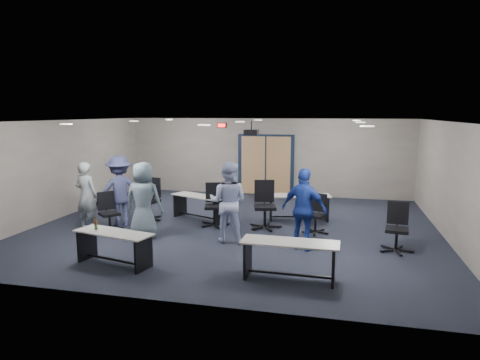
% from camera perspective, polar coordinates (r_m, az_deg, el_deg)
% --- Properties ---
extents(floor, '(10.00, 10.00, 0.00)m').
position_cam_1_polar(floor, '(11.05, -0.59, -6.26)').
color(floor, black).
rests_on(floor, ground).
extents(back_wall, '(10.00, 0.04, 2.70)m').
position_cam_1_polar(back_wall, '(15.15, 3.49, 3.09)').
color(back_wall, gray).
rests_on(back_wall, floor).
extents(front_wall, '(10.00, 0.04, 2.70)m').
position_cam_1_polar(front_wall, '(6.57, -10.08, -4.87)').
color(front_wall, gray).
rests_on(front_wall, floor).
extents(left_wall, '(0.04, 9.00, 2.70)m').
position_cam_1_polar(left_wall, '(12.91, -22.70, 1.37)').
color(left_wall, gray).
rests_on(left_wall, floor).
extents(right_wall, '(0.04, 9.00, 2.70)m').
position_cam_1_polar(right_wall, '(10.75, 26.25, -0.27)').
color(right_wall, gray).
rests_on(right_wall, floor).
extents(ceiling, '(10.00, 9.00, 0.04)m').
position_cam_1_polar(ceiling, '(10.66, -0.61, 7.88)').
color(ceiling, silver).
rests_on(ceiling, back_wall).
extents(double_door, '(2.00, 0.07, 2.20)m').
position_cam_1_polar(double_door, '(15.15, 3.45, 1.95)').
color(double_door, '#101D31').
rests_on(double_door, back_wall).
extents(exit_sign, '(0.32, 0.07, 0.18)m').
position_cam_1_polar(exit_sign, '(15.37, -2.44, 7.29)').
color(exit_sign, black).
rests_on(exit_sign, back_wall).
extents(ceiling_projector, '(0.35, 0.32, 0.37)m').
position_cam_1_polar(ceiling_projector, '(11.09, 1.52, 6.40)').
color(ceiling_projector, black).
rests_on(ceiling_projector, ceiling).
extents(ceiling_can_lights, '(6.24, 5.74, 0.02)m').
position_cam_1_polar(ceiling_can_lights, '(10.91, -0.30, 7.75)').
color(ceiling_can_lights, white).
rests_on(ceiling_can_lights, ceiling).
extents(table_front_left, '(1.67, 0.88, 0.89)m').
position_cam_1_polar(table_front_left, '(8.65, -16.50, -7.92)').
color(table_front_left, '#A4A19B').
rests_on(table_front_left, floor).
extents(table_front_right, '(1.71, 0.59, 0.69)m').
position_cam_1_polar(table_front_right, '(7.62, 6.64, -9.72)').
color(table_front_right, '#A4A19B').
rests_on(table_front_right, floor).
extents(table_back_left, '(1.71, 1.13, 0.77)m').
position_cam_1_polar(table_back_left, '(11.77, -5.44, -3.07)').
color(table_back_left, '#A4A19B').
rests_on(table_back_left, floor).
extents(table_back_right, '(1.79, 0.92, 0.69)m').
position_cam_1_polar(table_back_right, '(11.74, 7.81, -3.05)').
color(table_back_right, '#A4A19B').
rests_on(table_back_right, floor).
extents(chair_back_a, '(0.89, 0.89, 1.15)m').
position_cam_1_polar(chair_back_a, '(11.87, -12.19, -2.54)').
color(chair_back_a, black).
rests_on(chair_back_a, floor).
extents(chair_back_b, '(0.85, 0.85, 1.10)m').
position_cam_1_polar(chair_back_b, '(11.04, -3.44, -3.34)').
color(chair_back_b, black).
rests_on(chair_back_b, floor).
extents(chair_back_c, '(0.92, 0.92, 1.21)m').
position_cam_1_polar(chair_back_c, '(10.78, 3.35, -3.36)').
color(chair_back_c, black).
rests_on(chair_back_c, floor).
extents(chair_back_d, '(0.76, 0.76, 0.95)m').
position_cam_1_polar(chair_back_d, '(10.53, 10.06, -4.49)').
color(chair_back_d, black).
rests_on(chair_back_d, floor).
extents(chair_loose_left, '(0.86, 0.86, 0.97)m').
position_cam_1_polar(chair_loose_left, '(10.99, -17.03, -4.13)').
color(chair_loose_left, black).
rests_on(chair_loose_left, floor).
extents(chair_loose_right, '(0.73, 0.73, 1.04)m').
position_cam_1_polar(chair_loose_right, '(9.58, 20.21, -6.00)').
color(chair_loose_right, black).
rests_on(chair_loose_right, floor).
extents(person_gray, '(0.68, 0.50, 1.72)m').
position_cam_1_polar(person_gray, '(11.30, -19.81, -1.99)').
color(person_gray, '#97A1A5').
rests_on(person_gray, floor).
extents(person_plaid, '(0.92, 0.63, 1.79)m').
position_cam_1_polar(person_plaid, '(10.18, -12.75, -2.63)').
color(person_plaid, slate).
rests_on(person_plaid, floor).
extents(person_lightblue, '(0.90, 0.71, 1.83)m').
position_cam_1_polar(person_lightblue, '(9.63, -1.58, -2.95)').
color(person_lightblue, '#ACB8E4').
rests_on(person_lightblue, floor).
extents(person_navy, '(1.12, 0.77, 1.76)m').
position_cam_1_polar(person_navy, '(9.16, 8.56, -3.91)').
color(person_navy, navy).
rests_on(person_navy, floor).
extents(person_back, '(1.35, 1.27, 1.83)m').
position_cam_1_polar(person_back, '(11.40, -15.75, -1.40)').
color(person_back, '#383C65').
rests_on(person_back, floor).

